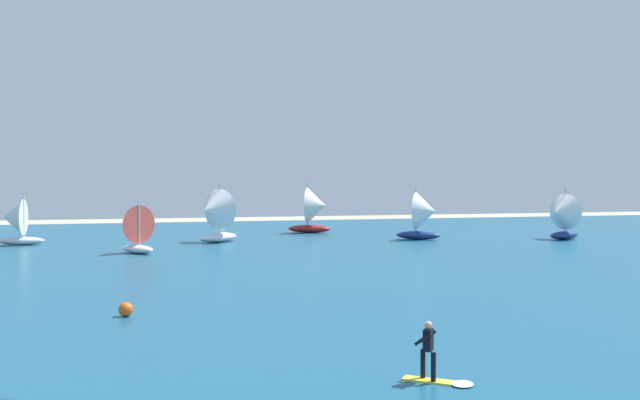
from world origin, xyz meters
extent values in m
cube|color=navy|center=(0.00, 51.89, 0.05)|extent=(160.00, 90.00, 0.10)
cube|color=yellow|center=(3.61, 16.64, 0.12)|extent=(1.35, 1.24, 0.05)
cylinder|color=black|center=(3.67, 16.44, 0.55)|extent=(0.14, 0.14, 0.80)
cylinder|color=black|center=(3.55, 16.85, 0.55)|extent=(0.14, 0.14, 0.80)
cube|color=black|center=(3.61, 16.64, 1.25)|extent=(0.40, 0.42, 0.60)
sphere|color=tan|center=(3.61, 16.64, 1.66)|extent=(0.22, 0.22, 0.22)
cylinder|color=black|center=(3.41, 16.53, 1.30)|extent=(0.44, 0.39, 0.39)
cylinder|color=black|center=(3.69, 16.86, 1.30)|extent=(0.44, 0.39, 0.39)
ellipsoid|color=white|center=(4.34, 16.03, 0.14)|extent=(0.91, 0.92, 0.08)
ellipsoid|color=silver|center=(-12.80, 64.85, 0.46)|extent=(3.97, 1.77, 0.72)
cylinder|color=silver|center=(-12.62, 64.83, 2.74)|extent=(0.12, 0.12, 3.84)
cone|color=silver|center=(-13.45, 64.93, 2.55)|extent=(2.05, 3.41, 3.23)
ellipsoid|color=navy|center=(36.73, 57.00, 0.49)|extent=(4.39, 2.90, 0.78)
cylinder|color=silver|center=(36.91, 57.07, 2.96)|extent=(0.13, 0.13, 4.16)
cone|color=white|center=(36.07, 56.73, 2.75)|extent=(3.01, 3.92, 3.50)
ellipsoid|color=white|center=(-3.20, 54.63, 0.43)|extent=(2.98, 3.61, 0.66)
cylinder|color=silver|center=(-3.11, 54.49, 2.53)|extent=(0.11, 0.11, 3.53)
cone|color=#D84C3F|center=(-3.54, 55.13, 2.35)|extent=(3.32, 2.94, 2.97)
ellipsoid|color=white|center=(4.18, 63.05, 0.53)|extent=(4.60, 4.16, 0.87)
cylinder|color=silver|center=(4.35, 63.19, 3.29)|extent=(0.14, 0.14, 4.64)
cone|color=white|center=(3.56, 62.55, 3.06)|extent=(4.03, 4.30, 3.90)
ellipsoid|color=navy|center=(23.05, 60.69, 0.50)|extent=(4.31, 3.78, 0.81)
cylinder|color=silver|center=(22.89, 60.81, 3.05)|extent=(0.13, 0.13, 4.29)
cone|color=white|center=(23.63, 60.24, 2.84)|extent=(3.68, 4.01, 3.61)
ellipsoid|color=maroon|center=(15.32, 72.16, 0.54)|extent=(4.89, 3.46, 0.87)
cylinder|color=silver|center=(15.12, 72.25, 3.30)|extent=(0.15, 0.15, 4.66)
cone|color=silver|center=(16.04, 71.81, 3.07)|extent=(3.53, 4.41, 3.91)
sphere|color=#E55919|center=(-4.33, 28.57, 0.40)|extent=(0.59, 0.59, 0.59)
camera|label=1|loc=(-4.54, -0.83, 5.59)|focal=39.06mm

